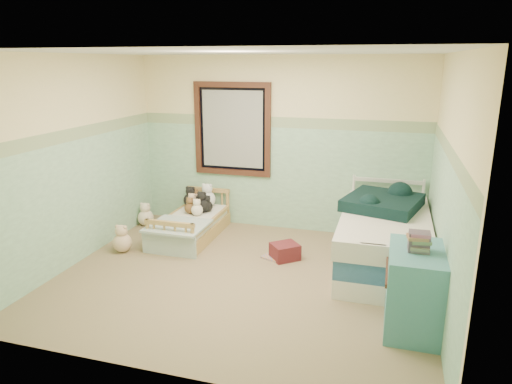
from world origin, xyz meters
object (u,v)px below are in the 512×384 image
(dresser, at_px, (414,290))
(floor_book, at_px, (273,257))
(plush_floor_tan, at_px, (122,243))
(toddler_bed_frame, at_px, (192,231))
(plush_floor_cream, at_px, (146,218))
(red_pillow, at_px, (285,251))
(twin_bed_frame, at_px, (382,259))

(dresser, xyz_separation_m, floor_book, (-1.64, 1.18, -0.38))
(plush_floor_tan, distance_m, floor_book, 1.98)
(toddler_bed_frame, height_order, dresser, dresser)
(plush_floor_cream, bearing_deg, dresser, -25.82)
(dresser, height_order, red_pillow, dresser)
(toddler_bed_frame, xyz_separation_m, plush_floor_tan, (-0.65, -0.75, 0.04))
(twin_bed_frame, bearing_deg, floor_book, -174.92)
(plush_floor_tan, height_order, red_pillow, plush_floor_tan)
(plush_floor_tan, distance_m, twin_bed_frame, 3.31)
(red_pillow, xyz_separation_m, floor_book, (-0.15, -0.02, -0.09))
(red_pillow, distance_m, floor_book, 0.18)
(twin_bed_frame, distance_m, floor_book, 1.35)
(toddler_bed_frame, distance_m, twin_bed_frame, 2.65)
(plush_floor_tan, bearing_deg, red_pillow, 10.02)
(dresser, height_order, floor_book, dresser)
(dresser, bearing_deg, plush_floor_cream, 154.18)
(plush_floor_cream, xyz_separation_m, floor_book, (2.16, -0.66, -0.11))
(plush_floor_tan, relative_size, red_pillow, 0.78)
(plush_floor_cream, xyz_separation_m, red_pillow, (2.31, -0.63, -0.02))
(toddler_bed_frame, height_order, plush_floor_tan, plush_floor_tan)
(toddler_bed_frame, relative_size, twin_bed_frame, 0.71)
(plush_floor_cream, relative_size, floor_book, 0.96)
(toddler_bed_frame, xyz_separation_m, red_pillow, (1.45, -0.38, 0.01))
(toddler_bed_frame, relative_size, red_pillow, 4.29)
(twin_bed_frame, distance_m, red_pillow, 1.19)
(toddler_bed_frame, height_order, plush_floor_cream, plush_floor_cream)
(plush_floor_cream, relative_size, dresser, 0.31)
(floor_book, bearing_deg, dresser, -13.25)
(dresser, distance_m, floor_book, 2.05)
(floor_book, bearing_deg, twin_bed_frame, 27.58)
(twin_bed_frame, relative_size, dresser, 2.52)
(dresser, bearing_deg, plush_floor_tan, 166.91)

